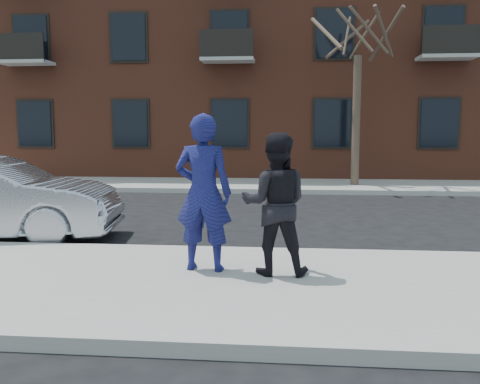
# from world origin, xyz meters

# --- Properties ---
(ground) EXTENTS (100.00, 100.00, 0.00)m
(ground) POSITION_xyz_m (0.00, 0.00, 0.00)
(ground) COLOR black
(ground) RESTS_ON ground
(near_sidewalk) EXTENTS (50.00, 3.50, 0.15)m
(near_sidewalk) POSITION_xyz_m (0.00, -0.25, 0.07)
(near_sidewalk) COLOR gray
(near_sidewalk) RESTS_ON ground
(near_curb) EXTENTS (50.00, 0.10, 0.15)m
(near_curb) POSITION_xyz_m (0.00, 1.55, 0.07)
(near_curb) COLOR #999691
(near_curb) RESTS_ON ground
(far_sidewalk) EXTENTS (50.00, 3.50, 0.15)m
(far_sidewalk) POSITION_xyz_m (0.00, 11.25, 0.07)
(far_sidewalk) COLOR gray
(far_sidewalk) RESTS_ON ground
(far_curb) EXTENTS (50.00, 0.10, 0.15)m
(far_curb) POSITION_xyz_m (0.00, 9.45, 0.07)
(far_curb) COLOR #999691
(far_curb) RESTS_ON ground
(apartment_building) EXTENTS (24.30, 10.30, 12.30)m
(apartment_building) POSITION_xyz_m (2.00, 18.00, 6.16)
(apartment_building) COLOR brown
(apartment_building) RESTS_ON ground
(street_tree) EXTENTS (3.60, 3.60, 6.80)m
(street_tree) POSITION_xyz_m (4.50, 11.00, 5.52)
(street_tree) COLOR #392B22
(street_tree) RESTS_ON far_sidewalk
(man_hoodie) EXTENTS (0.77, 0.56, 2.01)m
(man_hoodie) POSITION_xyz_m (1.20, 0.27, 1.15)
(man_hoodie) COLOR navy
(man_hoodie) RESTS_ON near_sidewalk
(man_peacoat) EXTENTS (0.86, 0.67, 1.77)m
(man_peacoat) POSITION_xyz_m (2.11, 0.19, 1.03)
(man_peacoat) COLOR black
(man_peacoat) RESTS_ON near_sidewalk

